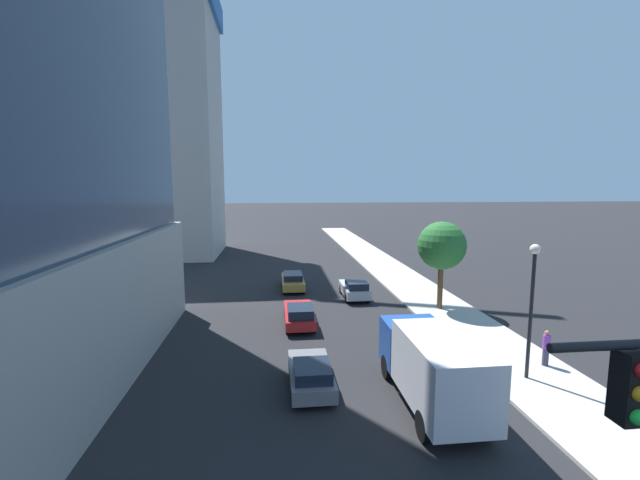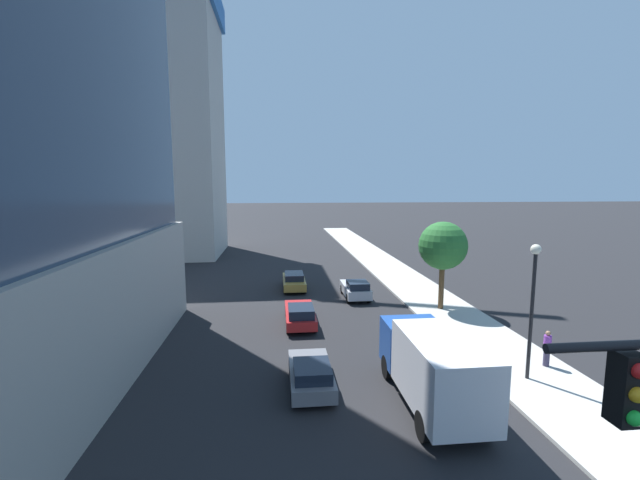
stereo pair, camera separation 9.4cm
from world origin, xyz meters
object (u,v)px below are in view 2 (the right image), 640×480
Objects in this scene: street_tree at (443,246)px; car_red at (300,314)px; construction_building at (157,113)px; pedestrian_purple_shirt at (547,348)px; street_lamp at (533,292)px; box_truck at (433,364)px; car_gold at (294,281)px; car_silver at (356,289)px; car_gray at (311,374)px.

car_red is at bearing -168.40° from street_tree.
construction_building reaches higher than pedestrian_purple_shirt.
box_truck is (-5.00, -1.63, -2.30)m from street_lamp.
car_red is (-0.00, -9.04, -0.00)m from car_gold.
street_tree is 1.28× the size of car_gold.
pedestrian_purple_shirt reaches higher than car_silver.
box_truck is at bearing -113.60° from street_tree.
street_tree is (0.27, 10.44, 0.45)m from street_lamp.
construction_building is 45.91m from box_truck.
construction_building reaches higher than street_lamp.
street_lamp is 15.27m from car_silver.
construction_building reaches higher than car_gray.
construction_building is 38.62m from street_tree.
car_gold is 9.04m from car_red.
box_truck is (20.09, -38.27, -15.48)m from construction_building.
car_gold reaches higher than car_gray.
pedestrian_purple_shirt is at bearing 33.65° from street_lamp.
street_tree is 13.45m from box_truck.
car_gold is at bearing -51.03° from construction_building.
construction_building is at bearing 117.70° from box_truck.
pedestrian_purple_shirt is at bearing -81.73° from street_tree.
box_truck reaches higher than car_silver.
construction_building is at bearing 131.64° from car_silver.
car_silver is (-5.00, 14.04, -3.31)m from street_lamp.
construction_building is at bearing 126.93° from pedestrian_purple_shirt.
car_red is (-4.57, -5.62, -0.04)m from car_silver.
street_lamp reaches higher than pedestrian_purple_shirt.
street_lamp is at bearing -1.97° from car_gray.
pedestrian_purple_shirt is (11.20, -7.33, 0.32)m from car_red.
street_tree is at bearing 98.27° from pedestrian_purple_shirt.
construction_building is 36.20m from car_red.
street_lamp is 1.26× the size of car_red.
car_gray is 11.23m from pedestrian_purple_shirt.
construction_building is 6.39× the size of street_lamp.
box_truck is at bearing -62.30° from construction_building.
car_silver is at bearing -48.36° from construction_building.
car_silver reaches higher than car_gray.
street_lamp reaches higher than box_truck.
box_truck is (4.57, -19.08, 1.05)m from car_gold.
car_gold is (-9.84, 7.02, -3.80)m from street_tree.
car_gray is (15.52, -36.31, -16.57)m from construction_building.
street_tree is 1.44× the size of car_gray.
car_gray is at bearing -90.00° from car_red.
car_red reaches higher than car_gray.
box_truck reaches higher than car_gold.
street_lamp is 10.15m from car_gray.
car_red is at bearing -90.00° from car_gold.
street_lamp is at bearing -41.35° from car_red.
construction_building is 42.83m from car_gray.
street_lamp is 13.17m from car_red.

